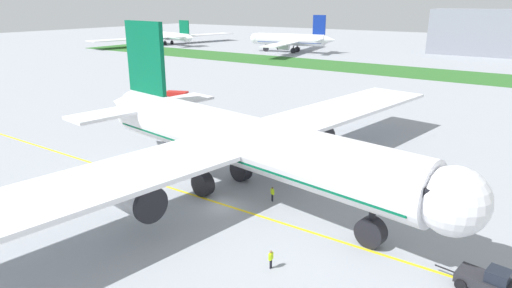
{
  "coord_description": "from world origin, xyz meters",
  "views": [
    {
      "loc": [
        28.24,
        -33.84,
        21.02
      ],
      "look_at": [
        -2.3,
        9.95,
        4.04
      ],
      "focal_mm": 31.6,
      "sensor_mm": 36.0,
      "label": 1
    }
  ],
  "objects": [
    {
      "name": "ground_crew_marshaller_front",
      "position": [
        3.78,
        4.37,
        1.03
      ],
      "size": [
        0.52,
        0.45,
        1.7
      ],
      "color": "black",
      "rests_on": "ground"
    },
    {
      "name": "ground_crew_wingwalker_port",
      "position": [
        -9.8,
        -2.98,
        1.0
      ],
      "size": [
        0.49,
        0.45,
        1.65
      ],
      "color": "black",
      "rests_on": "ground"
    },
    {
      "name": "grass_median_strip",
      "position": [
        0.0,
        108.1,
        0.05
      ],
      "size": [
        320.0,
        24.0,
        0.1
      ],
      "primitive_type": "cube",
      "color": "#2D6628",
      "rests_on": "ground"
    },
    {
      "name": "apron_taxi_line",
      "position": [
        0.0,
        0.6,
        0.0
      ],
      "size": [
        280.0,
        0.36,
        0.01
      ],
      "primitive_type": "cube",
      "color": "yellow",
      "rests_on": "ground"
    },
    {
      "name": "ground_crew_wingwalker_starboard",
      "position": [
        10.78,
        -6.67,
        1.01
      ],
      "size": [
        0.29,
        0.58,
        1.66
      ],
      "color": "black",
      "rests_on": "ground"
    },
    {
      "name": "pushback_tug",
      "position": [
        26.0,
        -0.01,
        0.98
      ],
      "size": [
        6.19,
        3.01,
        2.13
      ],
      "color": "#26262B",
      "rests_on": "ground"
    },
    {
      "name": "ground_plane",
      "position": [
        0.0,
        0.0,
        0.0
      ],
      "size": [
        600.0,
        600.0,
        0.0
      ],
      "primitive_type": "plane",
      "color": "#9399A0",
      "rests_on": "ground"
    },
    {
      "name": "airliner_foreground",
      "position": [
        -0.44,
        3.85,
        6.32
      ],
      "size": [
        52.15,
        82.24,
        18.64
      ],
      "color": "white",
      "rests_on": "ground"
    },
    {
      "name": "service_truck_fuel_bowser",
      "position": [
        -38.64,
        32.19,
        1.67
      ],
      "size": [
        6.27,
        4.19,
        3.12
      ],
      "color": "#B21E19",
      "rests_on": "ground"
    },
    {
      "name": "parked_airliner_far_centre",
      "position": [
        -71.17,
        135.0,
        5.3
      ],
      "size": [
        37.78,
        58.22,
        15.65
      ],
      "color": "white",
      "rests_on": "ground"
    },
    {
      "name": "parked_airliner_far_left",
      "position": [
        -143.15,
        131.7,
        4.19
      ],
      "size": [
        48.55,
        80.62,
        12.35
      ],
      "color": "white",
      "rests_on": "ground"
    }
  ]
}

